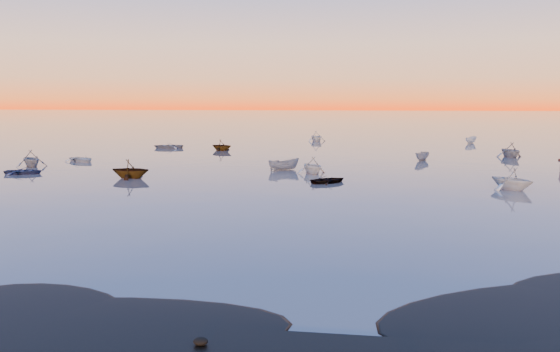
# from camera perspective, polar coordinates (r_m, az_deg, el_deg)

# --- Properties ---
(ground) EXTENTS (600.00, 600.00, 0.00)m
(ground) POSITION_cam_1_polar(r_m,az_deg,el_deg) (120.21, 6.00, 4.26)
(ground) COLOR #6E625C
(ground) RESTS_ON ground
(mud_lobes) EXTENTS (140.00, 6.00, 0.07)m
(mud_lobes) POSITION_cam_1_polar(r_m,az_deg,el_deg) (20.81, -4.67, -13.40)
(mud_lobes) COLOR black
(mud_lobes) RESTS_ON ground
(moored_fleet) EXTENTS (124.00, 58.00, 1.20)m
(moored_fleet) POSITION_cam_1_polar(r_m,az_deg,el_deg) (73.42, 4.63, 1.97)
(moored_fleet) COLOR silver
(moored_fleet) RESTS_ON ground
(boat_near_center) EXTENTS (3.07, 3.90, 1.25)m
(boat_near_center) POSITION_cam_1_polar(r_m,az_deg,el_deg) (59.73, 0.40, 0.63)
(boat_near_center) COLOR gray
(boat_near_center) RESTS_ON ground
(boat_near_right) EXTENTS (4.16, 3.49, 1.34)m
(boat_near_right) POSITION_cam_1_polar(r_m,az_deg,el_deg) (57.10, 3.41, 0.28)
(boat_near_right) COLOR silver
(boat_near_right) RESTS_ON ground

